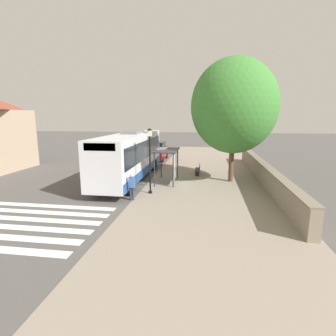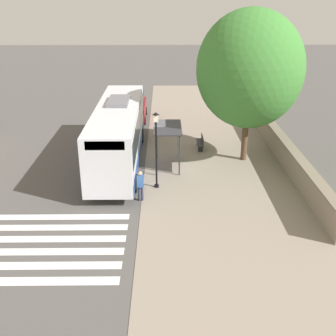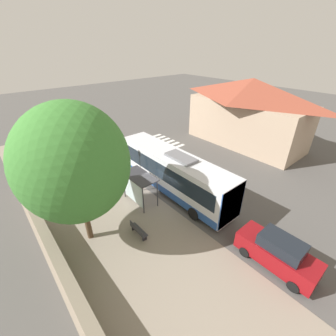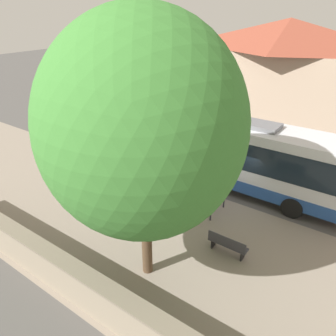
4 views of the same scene
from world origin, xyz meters
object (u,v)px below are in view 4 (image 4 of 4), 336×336
(pedestrian, at_px, (139,155))
(bus_shelter, at_px, (192,169))
(bus, at_px, (233,152))
(shade_tree, at_px, (143,128))
(bench, at_px, (227,244))
(street_lamp_near, at_px, (151,141))

(pedestrian, bearing_deg, bus_shelter, -108.95)
(bus_shelter, bearing_deg, bus, -11.52)
(bus, xyz_separation_m, bus_shelter, (-3.11, 0.63, 0.10))
(bus, bearing_deg, shade_tree, -177.13)
(pedestrian, xyz_separation_m, bench, (-3.65, -7.54, -0.47))
(bus_shelter, height_order, pedestrian, bus_shelter)
(bus, relative_size, street_lamp_near, 2.83)
(bus_shelter, bearing_deg, bench, -124.89)
(bus, height_order, shade_tree, shade_tree)
(bus, relative_size, bench, 7.43)
(bench, bearing_deg, pedestrian, 64.15)
(bench, bearing_deg, bus, 24.47)
(bench, height_order, street_lamp_near, street_lamp_near)
(shade_tree, bearing_deg, bus, 2.87)
(bus_shelter, xyz_separation_m, shade_tree, (-4.63, -1.02, 3.57))
(bus, height_order, bus_shelter, bus)
(pedestrian, bearing_deg, street_lamp_near, -116.98)
(pedestrian, relative_size, bench, 1.01)
(bus, bearing_deg, pedestrian, 106.76)
(bus_shelter, distance_m, pedestrian, 4.92)
(bus, relative_size, pedestrian, 7.33)
(shade_tree, bearing_deg, bench, -38.02)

